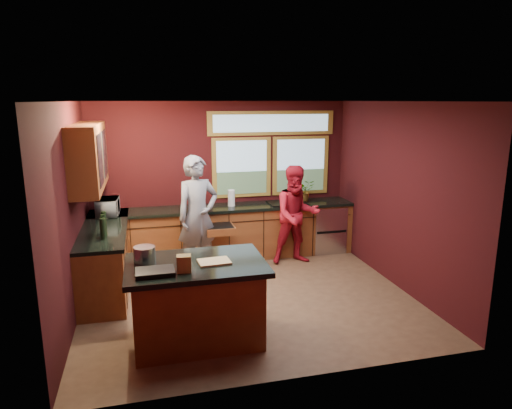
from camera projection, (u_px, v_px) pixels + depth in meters
name	position (u px, v px, depth m)	size (l,w,h in m)	color
floor	(248.00, 297.00, 6.45)	(4.50, 4.50, 0.00)	brown
room_shell	(200.00, 169.00, 6.21)	(4.52, 4.02, 2.71)	black
back_counter	(237.00, 231.00, 7.99)	(4.50, 0.64, 0.93)	#622E17
left_counter	(106.00, 257.00, 6.69)	(0.64, 2.30, 0.93)	#622E17
island	(197.00, 301.00, 5.20)	(1.55, 1.05, 0.95)	#622E17
person_grey	(198.00, 216.00, 7.10)	(0.69, 0.45, 1.90)	slate
person_red	(297.00, 215.00, 7.63)	(0.81, 0.63, 1.67)	maroon
microwave	(108.00, 207.00, 7.20)	(0.49, 0.33, 0.27)	#999999
potted_plant	(304.00, 191.00, 8.19)	(0.35, 0.31, 0.39)	#999999
paper_towel	(231.00, 198.00, 7.84)	(0.12, 0.12, 0.28)	white
cutting_board	(214.00, 262.00, 5.09)	(0.35, 0.25, 0.02)	tan
stock_pot	(145.00, 254.00, 5.08)	(0.24, 0.24, 0.18)	#ADADB1
paper_bag	(184.00, 264.00, 4.80)	(0.15, 0.12, 0.18)	brown
black_tray	(155.00, 272.00, 4.74)	(0.40, 0.28, 0.05)	black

